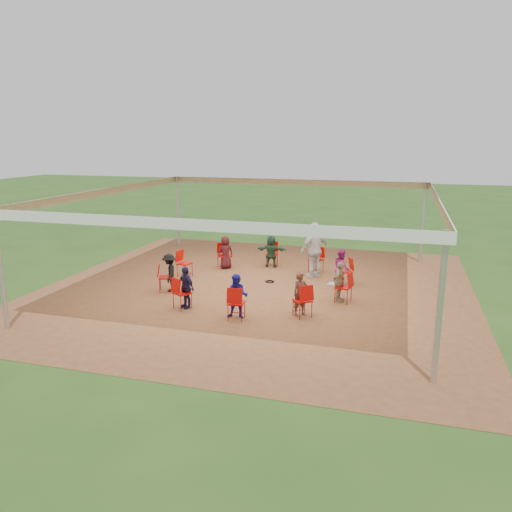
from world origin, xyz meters
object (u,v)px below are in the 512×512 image
(person_seated_5, at_px, (170,273))
(person_seated_6, at_px, (186,287))
(chair_1, at_px, (345,272))
(chair_9, at_px, (303,300))
(chair_4, at_px, (224,256))
(person_seated_3, at_px, (271,251))
(chair_0, at_px, (343,287))
(chair_2, at_px, (316,260))
(cable_coil, at_px, (270,282))
(laptop, at_px, (334,282))
(standing_person, at_px, (315,250))
(person_seated_2, at_px, (314,256))
(chair_3, at_px, (272,254))
(chair_7, at_px, (182,293))
(person_seated_7, at_px, (237,296))
(person_seated_8, at_px, (300,294))
(person_seated_0, at_px, (340,282))
(chair_8, at_px, (236,303))
(person_seated_1, at_px, (341,267))
(person_seated_4, at_px, (225,252))
(chair_5, at_px, (185,264))
(chair_6, at_px, (166,277))

(person_seated_5, xyz_separation_m, person_seated_6, (1.10, -1.25, 0.00))
(chair_1, relative_size, chair_9, 1.00)
(chair_4, relative_size, person_seated_3, 0.77)
(chair_0, relative_size, person_seated_6, 0.77)
(chair_2, relative_size, cable_coil, 2.46)
(chair_4, xyz_separation_m, laptop, (4.33, -2.68, 0.12))
(chair_2, relative_size, standing_person, 0.48)
(person_seated_2, bearing_deg, chair_3, 14.17)
(laptop, bearing_deg, chair_7, 128.16)
(person_seated_7, bearing_deg, person_seated_6, 162.00)
(laptop, bearing_deg, person_seated_8, 167.31)
(person_seated_5, distance_m, person_seated_7, 3.17)
(chair_4, height_order, person_seated_0, person_seated_0)
(chair_8, relative_size, person_seated_0, 0.77)
(chair_8, distance_m, person_seated_7, 0.19)
(person_seated_0, relative_size, person_seated_8, 1.00)
(chair_0, bearing_deg, cable_coil, 74.12)
(chair_7, height_order, person_seated_0, person_seated_0)
(chair_2, relative_size, person_seated_1, 0.77)
(person_seated_1, distance_m, person_seated_5, 5.39)
(person_seated_2, bearing_deg, person_seated_1, 162.00)
(chair_7, xyz_separation_m, person_seated_4, (-0.34, 4.45, 0.14))
(person_seated_2, bearing_deg, person_seated_0, 144.00)
(person_seated_3, xyz_separation_m, laptop, (2.72, -3.24, -0.03))
(chair_4, xyz_separation_m, chair_8, (2.12, -4.92, 0.00))
(chair_1, distance_m, person_seated_8, 3.25)
(person_seated_4, bearing_deg, person_seated_8, 90.00)
(person_seated_7, height_order, cable_coil, person_seated_7)
(standing_person, relative_size, laptop, 4.79)
(person_seated_0, height_order, person_seated_3, same)
(chair_3, relative_size, person_seated_8, 0.77)
(chair_5, distance_m, person_seated_6, 3.25)
(person_seated_4, distance_m, person_seated_8, 5.39)
(chair_1, xyz_separation_m, chair_2, (-1.15, 1.31, 0.00))
(laptop, bearing_deg, person_seated_0, -90.00)
(chair_2, bearing_deg, person_seated_6, 90.00)
(person_seated_0, relative_size, person_seated_3, 1.00)
(chair_5, relative_size, standing_person, 0.48)
(chair_8, height_order, person_seated_1, person_seated_1)
(chair_1, distance_m, chair_8, 4.56)
(chair_0, xyz_separation_m, person_seated_6, (-4.13, -1.70, 0.14))
(person_seated_0, bearing_deg, chair_6, 108.41)
(person_seated_5, bearing_deg, chair_7, 14.17)
(chair_6, bearing_deg, chair_2, 108.00)
(chair_0, relative_size, person_seated_5, 0.77)
(chair_8, bearing_deg, chair_6, 144.00)
(person_seated_1, relative_size, person_seated_3, 1.00)
(chair_1, relative_size, person_seated_6, 0.77)
(person_seated_7, relative_size, person_seated_8, 1.00)
(chair_5, distance_m, chair_6, 1.74)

